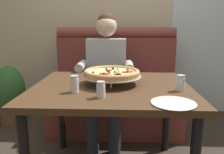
{
  "coord_description": "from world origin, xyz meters",
  "views": [
    {
      "loc": [
        0.07,
        -1.56,
        1.15
      ],
      "look_at": [
        0.01,
        -0.04,
        0.8
      ],
      "focal_mm": 36.23,
      "sensor_mm": 36.0,
      "label": 1
    }
  ],
  "objects_px": {
    "booth_bench": "(115,92)",
    "diner_main": "(106,70)",
    "shaker_parmesan": "(74,85)",
    "shaker_oregano": "(180,84)",
    "patio_chair": "(195,63)",
    "pizza": "(111,73)",
    "dining_table": "(112,97)",
    "shaker_pepper_flakes": "(101,91)",
    "plate_near_left": "(173,102)",
    "potted_plant": "(9,92)"
  },
  "relations": [
    {
      "from": "shaker_oregano",
      "to": "dining_table",
      "type": "bearing_deg",
      "value": 165.79
    },
    {
      "from": "shaker_oregano",
      "to": "shaker_pepper_flakes",
      "type": "distance_m",
      "value": 0.53
    },
    {
      "from": "booth_bench",
      "to": "shaker_parmesan",
      "type": "xyz_separation_m",
      "value": [
        -0.23,
        -1.12,
        0.38
      ]
    },
    {
      "from": "shaker_pepper_flakes",
      "to": "plate_near_left",
      "type": "xyz_separation_m",
      "value": [
        0.41,
        -0.09,
        -0.03
      ]
    },
    {
      "from": "shaker_oregano",
      "to": "potted_plant",
      "type": "xyz_separation_m",
      "value": [
        -1.7,
        1.04,
        -0.39
      ]
    },
    {
      "from": "patio_chair",
      "to": "booth_bench",
      "type": "bearing_deg",
      "value": -133.53
    },
    {
      "from": "dining_table",
      "to": "shaker_oregano",
      "type": "relative_size",
      "value": 10.48
    },
    {
      "from": "pizza",
      "to": "plate_near_left",
      "type": "height_order",
      "value": "pizza"
    },
    {
      "from": "potted_plant",
      "to": "shaker_oregano",
      "type": "bearing_deg",
      "value": -31.48
    },
    {
      "from": "diner_main",
      "to": "plate_near_left",
      "type": "distance_m",
      "value": 1.14
    },
    {
      "from": "pizza",
      "to": "shaker_parmesan",
      "type": "distance_m",
      "value": 0.32
    },
    {
      "from": "dining_table",
      "to": "shaker_pepper_flakes",
      "type": "bearing_deg",
      "value": -100.26
    },
    {
      "from": "pizza",
      "to": "plate_near_left",
      "type": "xyz_separation_m",
      "value": [
        0.36,
        -0.41,
        -0.07
      ]
    },
    {
      "from": "dining_table",
      "to": "pizza",
      "type": "height_order",
      "value": "pizza"
    },
    {
      "from": "plate_near_left",
      "to": "patio_chair",
      "type": "distance_m",
      "value": 2.91
    },
    {
      "from": "patio_chair",
      "to": "pizza",
      "type": "bearing_deg",
      "value": -120.21
    },
    {
      "from": "plate_near_left",
      "to": "booth_bench",
      "type": "bearing_deg",
      "value": 105.22
    },
    {
      "from": "shaker_parmesan",
      "to": "plate_near_left",
      "type": "height_order",
      "value": "shaker_parmesan"
    },
    {
      "from": "shaker_parmesan",
      "to": "shaker_oregano",
      "type": "relative_size",
      "value": 1.02
    },
    {
      "from": "shaker_oregano",
      "to": "plate_near_left",
      "type": "relative_size",
      "value": 0.43
    },
    {
      "from": "booth_bench",
      "to": "shaker_parmesan",
      "type": "relative_size",
      "value": 12.98
    },
    {
      "from": "shaker_oregano",
      "to": "patio_chair",
      "type": "height_order",
      "value": "patio_chair"
    },
    {
      "from": "pizza",
      "to": "shaker_oregano",
      "type": "distance_m",
      "value": 0.49
    },
    {
      "from": "diner_main",
      "to": "shaker_oregano",
      "type": "relative_size",
      "value": 11.95
    },
    {
      "from": "shaker_pepper_flakes",
      "to": "pizza",
      "type": "bearing_deg",
      "value": 81.75
    },
    {
      "from": "booth_bench",
      "to": "diner_main",
      "type": "xyz_separation_m",
      "value": [
        -0.09,
        -0.27,
        0.31
      ]
    },
    {
      "from": "pizza",
      "to": "shaker_parmesan",
      "type": "height_order",
      "value": "pizza"
    },
    {
      "from": "booth_bench",
      "to": "shaker_pepper_flakes",
      "type": "xyz_separation_m",
      "value": [
        -0.05,
        -1.22,
        0.38
      ]
    },
    {
      "from": "plate_near_left",
      "to": "dining_table",
      "type": "bearing_deg",
      "value": 134.01
    },
    {
      "from": "dining_table",
      "to": "potted_plant",
      "type": "relative_size",
      "value": 1.6
    },
    {
      "from": "shaker_oregano",
      "to": "potted_plant",
      "type": "distance_m",
      "value": 2.03
    },
    {
      "from": "booth_bench",
      "to": "plate_near_left",
      "type": "relative_size",
      "value": 5.7
    },
    {
      "from": "shaker_parmesan",
      "to": "shaker_oregano",
      "type": "bearing_deg",
      "value": 5.01
    },
    {
      "from": "patio_chair",
      "to": "potted_plant",
      "type": "relative_size",
      "value": 1.23
    },
    {
      "from": "shaker_parmesan",
      "to": "plate_near_left",
      "type": "bearing_deg",
      "value": -18.32
    },
    {
      "from": "diner_main",
      "to": "shaker_parmesan",
      "type": "bearing_deg",
      "value": -99.46
    },
    {
      "from": "diner_main",
      "to": "dining_table",
      "type": "bearing_deg",
      "value": -82.61
    },
    {
      "from": "diner_main",
      "to": "pizza",
      "type": "distance_m",
      "value": 0.65
    },
    {
      "from": "dining_table",
      "to": "shaker_oregano",
      "type": "bearing_deg",
      "value": -14.21
    },
    {
      "from": "plate_near_left",
      "to": "pizza",
      "type": "bearing_deg",
      "value": 131.23
    },
    {
      "from": "dining_table",
      "to": "diner_main",
      "type": "height_order",
      "value": "diner_main"
    },
    {
      "from": "pizza",
      "to": "booth_bench",
      "type": "bearing_deg",
      "value": 89.75
    },
    {
      "from": "shaker_oregano",
      "to": "patio_chair",
      "type": "xyz_separation_m",
      "value": [
        0.89,
        2.48,
        -0.25
      ]
    },
    {
      "from": "booth_bench",
      "to": "dining_table",
      "type": "xyz_separation_m",
      "value": [
        0.0,
        -0.94,
        0.24
      ]
    },
    {
      "from": "potted_plant",
      "to": "dining_table",
      "type": "bearing_deg",
      "value": -36.64
    },
    {
      "from": "pizza",
      "to": "shaker_oregano",
      "type": "bearing_deg",
      "value": -18.94
    },
    {
      "from": "diner_main",
      "to": "pizza",
      "type": "xyz_separation_m",
      "value": [
        0.08,
        -0.64,
        0.1
      ]
    },
    {
      "from": "booth_bench",
      "to": "diner_main",
      "type": "relative_size",
      "value": 1.11
    },
    {
      "from": "patio_chair",
      "to": "potted_plant",
      "type": "xyz_separation_m",
      "value": [
        -2.59,
        -1.44,
        -0.14
      ]
    },
    {
      "from": "booth_bench",
      "to": "patio_chair",
      "type": "distance_m",
      "value": 1.96
    }
  ]
}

